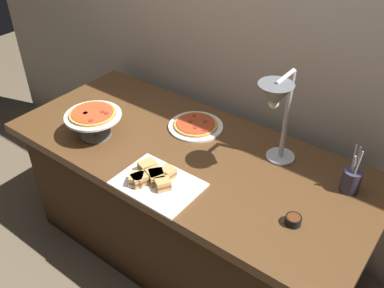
% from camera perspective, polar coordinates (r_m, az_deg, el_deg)
% --- Properties ---
extents(ground_plane, '(8.00, 8.00, 0.00)m').
position_cam_1_polar(ground_plane, '(2.64, -0.48, -14.14)').
color(ground_plane, brown).
extents(back_wall, '(4.40, 0.04, 2.40)m').
position_cam_1_polar(back_wall, '(2.27, 7.31, 14.27)').
color(back_wall, '#B7A893').
rests_on(back_wall, ground_plane).
extents(buffet_table, '(1.90, 0.84, 0.76)m').
position_cam_1_polar(buffet_table, '(2.36, -0.53, -8.13)').
color(buffet_table, brown).
rests_on(buffet_table, ground_plane).
extents(heat_lamp, '(0.15, 0.30, 0.48)m').
position_cam_1_polar(heat_lamp, '(1.81, 11.39, 5.49)').
color(heat_lamp, '#B7BABF').
rests_on(heat_lamp, buffet_table).
extents(pizza_plate_front, '(0.30, 0.30, 0.03)m').
position_cam_1_polar(pizza_plate_front, '(2.28, 0.51, 2.52)').
color(pizza_plate_front, white).
rests_on(pizza_plate_front, buffet_table).
extents(pizza_plate_center, '(0.29, 0.29, 0.15)m').
position_cam_1_polar(pizza_plate_center, '(2.21, -13.22, 3.58)').
color(pizza_plate_center, '#595B60').
rests_on(pizza_plate_center, buffet_table).
extents(sandwich_platter, '(0.38, 0.27, 0.06)m').
position_cam_1_polar(sandwich_platter, '(1.92, -5.10, -4.76)').
color(sandwich_platter, white).
rests_on(sandwich_platter, buffet_table).
extents(sauce_cup_near, '(0.07, 0.07, 0.04)m').
position_cam_1_polar(sauce_cup_near, '(1.78, 13.54, -9.98)').
color(sauce_cup_near, black).
rests_on(sauce_cup_near, buffet_table).
extents(utensil_holder, '(0.08, 0.08, 0.23)m').
position_cam_1_polar(utensil_holder, '(1.98, 20.73, -4.53)').
color(utensil_holder, '#383347').
rests_on(utensil_holder, buffet_table).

